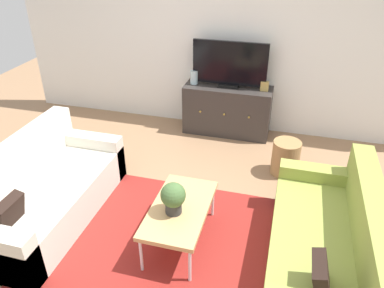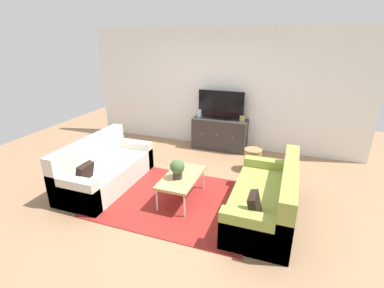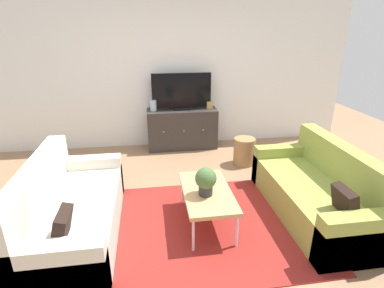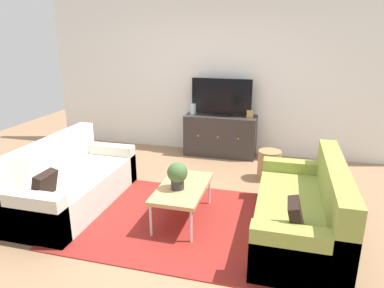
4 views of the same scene
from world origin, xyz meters
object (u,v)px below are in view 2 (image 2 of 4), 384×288
(mantel_clock, at_px, (242,118))
(glass_vase, at_px, (199,113))
(potted_plant, at_px, (177,168))
(couch_right_side, at_px, (269,201))
(flat_screen_tv, at_px, (221,105))
(couch_left_side, at_px, (103,170))
(wicker_basket, at_px, (252,160))
(coffee_table, at_px, (181,178))
(tv_console, at_px, (220,134))

(mantel_clock, bearing_deg, glass_vase, 180.00)
(potted_plant, height_order, mantel_clock, mantel_clock)
(glass_vase, bearing_deg, couch_right_side, -51.71)
(potted_plant, relative_size, flat_screen_tv, 0.30)
(couch_left_side, xyz_separation_m, wicker_basket, (2.42, 1.49, -0.06))
(mantel_clock, bearing_deg, couch_right_side, -70.01)
(potted_plant, relative_size, mantel_clock, 2.39)
(flat_screen_tv, distance_m, glass_vase, 0.55)
(couch_right_side, relative_size, coffee_table, 1.91)
(couch_right_side, xyz_separation_m, mantel_clock, (-0.86, 2.37, 0.51))
(couch_right_side, distance_m, coffee_table, 1.38)
(couch_left_side, bearing_deg, wicker_basket, 31.69)
(couch_right_side, xyz_separation_m, flat_screen_tv, (-1.37, 2.39, 0.77))
(couch_right_side, height_order, tv_console, couch_right_side)
(potted_plant, bearing_deg, wicker_basket, 58.88)
(flat_screen_tv, xyz_separation_m, wicker_basket, (0.91, -0.90, -0.82))
(coffee_table, relative_size, tv_console, 0.77)
(coffee_table, relative_size, mantel_clock, 7.45)
(flat_screen_tv, height_order, wicker_basket, flat_screen_tv)
(flat_screen_tv, bearing_deg, couch_left_side, -122.21)
(coffee_table, height_order, mantel_clock, mantel_clock)
(coffee_table, xyz_separation_m, flat_screen_tv, (0.00, 2.38, 0.65))
(glass_vase, bearing_deg, mantel_clock, 0.00)
(coffee_table, relative_size, potted_plant, 3.11)
(couch_left_side, height_order, flat_screen_tv, flat_screen_tv)
(couch_right_side, bearing_deg, couch_left_side, 180.00)
(coffee_table, bearing_deg, tv_console, 89.94)
(flat_screen_tv, height_order, mantel_clock, flat_screen_tv)
(potted_plant, distance_m, wicker_basket, 1.86)
(potted_plant, height_order, wicker_basket, potted_plant)
(tv_console, distance_m, wicker_basket, 1.27)
(wicker_basket, bearing_deg, coffee_table, -121.55)
(glass_vase, height_order, wicker_basket, glass_vase)
(mantel_clock, relative_size, wicker_basket, 0.29)
(tv_console, height_order, mantel_clock, mantel_clock)
(mantel_clock, bearing_deg, coffee_table, -102.12)
(coffee_table, bearing_deg, potted_plant, -112.52)
(couch_left_side, relative_size, potted_plant, 5.94)
(coffee_table, bearing_deg, couch_left_side, -179.60)
(mantel_clock, distance_m, wicker_basket, 1.12)
(couch_left_side, relative_size, couch_right_side, 1.00)
(couch_left_side, xyz_separation_m, flat_screen_tv, (1.51, 2.39, 0.77))
(couch_left_side, xyz_separation_m, tv_console, (1.51, 2.37, 0.08))
(couch_right_side, distance_m, glass_vase, 3.07)
(coffee_table, xyz_separation_m, tv_console, (0.00, 2.36, -0.03))
(tv_console, distance_m, mantel_clock, 0.66)
(tv_console, bearing_deg, glass_vase, 179.99)
(couch_left_side, relative_size, flat_screen_tv, 1.77)
(coffee_table, relative_size, flat_screen_tv, 0.93)
(wicker_basket, bearing_deg, flat_screen_tv, 135.11)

